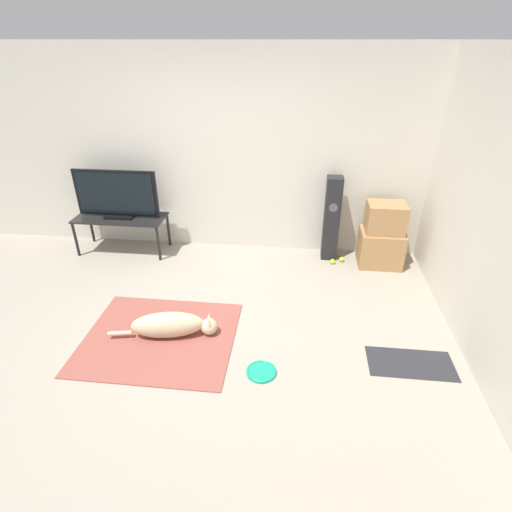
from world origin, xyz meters
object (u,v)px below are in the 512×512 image
at_px(cardboard_box_upper, 386,218).
at_px(tennis_ball_by_boxes, 342,259).
at_px(floor_speaker, 332,219).
at_px(tv_stand, 121,221).
at_px(tennis_ball_near_speaker, 333,262).
at_px(frisbee, 261,372).
at_px(tv, 116,195).
at_px(cardboard_box_lower, 380,248).
at_px(dog, 172,325).

distance_m(cardboard_box_upper, tennis_ball_by_boxes, 0.76).
xyz_separation_m(floor_speaker, tv_stand, (-2.75, -0.11, -0.11)).
xyz_separation_m(tv_stand, tennis_ball_by_boxes, (2.93, -0.00, -0.41)).
height_order(floor_speaker, tennis_ball_near_speaker, floor_speaker).
xyz_separation_m(frisbee, tv, (-2.08, 2.08, 0.79)).
height_order(frisbee, tv, tv).
relative_size(cardboard_box_lower, floor_speaker, 0.49).
bearing_deg(cardboard_box_lower, tennis_ball_by_boxes, -179.69).
bearing_deg(tv, frisbee, -44.98).
relative_size(frisbee, tennis_ball_near_speaker, 4.00).
distance_m(frisbee, floor_speaker, 2.35).
xyz_separation_m(cardboard_box_upper, tv, (-3.39, -0.01, 0.17)).
bearing_deg(dog, cardboard_box_upper, 37.43).
relative_size(dog, cardboard_box_upper, 2.27).
bearing_deg(cardboard_box_upper, tv_stand, -179.79).
distance_m(tv_stand, tennis_ball_by_boxes, 2.95).
bearing_deg(floor_speaker, tennis_ball_by_boxes, -33.98).
height_order(tv_stand, tennis_ball_by_boxes, tv_stand).
bearing_deg(tennis_ball_by_boxes, cardboard_box_upper, 1.72).
distance_m(cardboard_box_lower, tv_stand, 3.40).
height_order(floor_speaker, tv, tv).
height_order(frisbee, tennis_ball_by_boxes, tennis_ball_by_boxes).
relative_size(floor_speaker, tennis_ball_near_speaker, 16.60).
relative_size(cardboard_box_upper, tv, 0.42).
xyz_separation_m(dog, tv, (-1.17, 1.69, 0.66)).
relative_size(dog, cardboard_box_lower, 1.95).
relative_size(dog, tv, 0.96).
bearing_deg(tv, tennis_ball_near_speaker, -1.51).
bearing_deg(cardboard_box_upper, tennis_ball_near_speaker, -171.90).
xyz_separation_m(floor_speaker, tennis_ball_by_boxes, (0.17, -0.11, -0.52)).
height_order(tv, tennis_ball_near_speaker, tv).
bearing_deg(cardboard_box_upper, tv, -179.83).
height_order(dog, tennis_ball_by_boxes, dog).
relative_size(dog, frisbee, 3.92).
height_order(cardboard_box_upper, floor_speaker, floor_speaker).
xyz_separation_m(dog, tennis_ball_by_boxes, (1.75, 1.69, -0.10)).
height_order(cardboard_box_lower, cardboard_box_upper, cardboard_box_upper).
distance_m(cardboard_box_upper, floor_speaker, 0.65).
xyz_separation_m(frisbee, floor_speaker, (0.68, 2.19, 0.54)).
distance_m(cardboard_box_lower, cardboard_box_upper, 0.41).
bearing_deg(dog, frisbee, -23.16).
xyz_separation_m(dog, floor_speaker, (1.58, 1.80, 0.41)).
relative_size(frisbee, tv_stand, 0.22).
bearing_deg(cardboard_box_lower, tv, 179.97).
bearing_deg(frisbee, tennis_ball_near_speaker, 70.12).
relative_size(cardboard_box_lower, tennis_ball_by_boxes, 8.06).
height_order(frisbee, cardboard_box_lower, cardboard_box_lower).
xyz_separation_m(frisbee, cardboard_box_lower, (1.31, 2.08, 0.21)).
bearing_deg(cardboard_box_lower, dog, -142.70).
relative_size(tv_stand, tennis_ball_by_boxes, 17.86).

